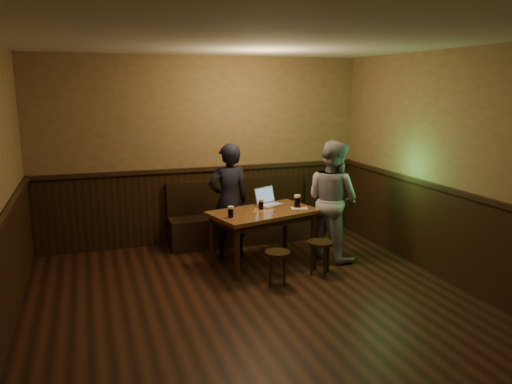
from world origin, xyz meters
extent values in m
cube|color=black|center=(0.00, 0.00, -0.01)|extent=(5.00, 6.00, 0.02)
cube|color=beige|center=(0.00, 0.00, 2.81)|extent=(5.00, 6.00, 0.02)
cube|color=olive|center=(0.00, 3.01, 1.40)|extent=(5.00, 0.02, 2.80)
cube|color=olive|center=(2.51, 0.00, 1.40)|extent=(0.02, 6.00, 2.80)
cube|color=black|center=(0.00, 2.98, 0.55)|extent=(4.98, 0.04, 1.10)
cube|color=black|center=(2.48, 0.00, 0.55)|extent=(0.04, 5.98, 1.10)
cube|color=black|center=(0.00, 2.95, 1.13)|extent=(4.98, 0.06, 0.06)
cube|color=black|center=(2.45, 0.00, 1.13)|extent=(0.06, 5.98, 0.06)
cube|color=black|center=(0.51, 2.71, 0.23)|extent=(2.20, 0.50, 0.45)
cube|color=black|center=(0.51, 2.91, 0.70)|extent=(2.20, 0.10, 0.50)
cube|color=#4F2416|center=(0.51, 1.70, 0.71)|extent=(1.54, 1.12, 0.05)
cube|color=#311A0D|center=(0.51, 1.70, 0.64)|extent=(1.39, 0.97, 0.08)
cube|color=maroon|center=(0.51, 1.70, 0.74)|extent=(0.35, 0.35, 0.00)
cylinder|color=#311A0D|center=(0.00, 1.23, 0.34)|extent=(0.07, 0.07, 0.69)
cylinder|color=#311A0D|center=(-0.17, 1.84, 0.34)|extent=(0.07, 0.07, 0.69)
cylinder|color=#311A0D|center=(1.18, 1.55, 0.34)|extent=(0.07, 0.07, 0.69)
cylinder|color=#311A0D|center=(1.02, 2.16, 0.34)|extent=(0.07, 0.07, 0.69)
cylinder|color=black|center=(0.42, 0.95, 0.40)|extent=(0.41, 0.41, 0.04)
cylinder|color=black|center=(0.53, 1.00, 0.20)|extent=(0.03, 0.03, 0.40)
cylinder|color=black|center=(0.37, 1.06, 0.20)|extent=(0.03, 0.03, 0.40)
cylinder|color=black|center=(0.31, 0.91, 0.20)|extent=(0.03, 0.03, 0.40)
cylinder|color=black|center=(0.47, 0.85, 0.20)|extent=(0.03, 0.03, 0.40)
cylinder|color=black|center=(1.07, 1.11, 0.41)|extent=(0.35, 0.35, 0.04)
cylinder|color=black|center=(1.19, 1.12, 0.21)|extent=(0.03, 0.03, 0.41)
cylinder|color=black|center=(1.05, 1.23, 0.21)|extent=(0.03, 0.03, 0.41)
cylinder|color=black|center=(0.94, 1.10, 0.21)|extent=(0.03, 0.03, 0.41)
cylinder|color=black|center=(1.08, 0.99, 0.21)|extent=(0.03, 0.03, 0.41)
cylinder|color=red|center=(0.00, 1.48, 0.74)|extent=(0.10, 0.10, 0.00)
cylinder|color=silver|center=(0.00, 1.48, 0.74)|extent=(0.08, 0.08, 0.00)
cylinder|color=black|center=(0.00, 1.48, 0.80)|extent=(0.07, 0.07, 0.12)
cylinder|color=beige|center=(0.00, 1.48, 0.87)|extent=(0.07, 0.07, 0.03)
cylinder|color=red|center=(0.49, 1.76, 0.74)|extent=(0.09, 0.09, 0.00)
cylinder|color=silver|center=(0.49, 1.76, 0.74)|extent=(0.08, 0.08, 0.00)
cylinder|color=black|center=(0.49, 1.76, 0.80)|extent=(0.07, 0.07, 0.11)
cylinder|color=beige|center=(0.49, 1.76, 0.87)|extent=(0.07, 0.07, 0.03)
cylinder|color=red|center=(1.00, 1.72, 0.74)|extent=(0.11, 0.11, 0.00)
cylinder|color=silver|center=(1.00, 1.72, 0.74)|extent=(0.10, 0.10, 0.00)
cylinder|color=black|center=(1.00, 1.72, 0.81)|extent=(0.08, 0.08, 0.14)
cylinder|color=beige|center=(1.00, 1.72, 0.90)|extent=(0.09, 0.09, 0.03)
cube|color=silver|center=(0.70, 1.94, 0.75)|extent=(0.41, 0.36, 0.02)
cube|color=#B2B2B7|center=(0.70, 1.94, 0.76)|extent=(0.36, 0.30, 0.00)
cube|color=silver|center=(0.65, 2.05, 0.87)|extent=(0.34, 0.21, 0.23)
cube|color=#54759C|center=(0.65, 2.04, 0.87)|extent=(0.31, 0.18, 0.19)
cube|color=silver|center=(1.01, 1.67, 0.74)|extent=(0.25, 0.20, 0.00)
imported|color=black|center=(0.15, 2.13, 0.80)|extent=(0.62, 0.44, 1.60)
imported|color=gray|center=(1.49, 1.63, 0.82)|extent=(0.88, 0.98, 1.65)
camera|label=1|loc=(-1.66, -4.35, 2.36)|focal=35.00mm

